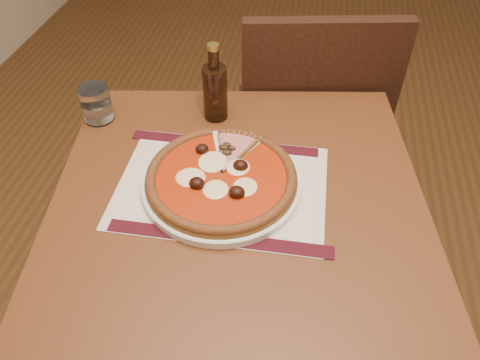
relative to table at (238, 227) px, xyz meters
name	(u,v)px	position (x,y,z in m)	size (l,w,h in m)	color
table	(238,227)	(0.00, 0.00, 0.00)	(0.92, 0.92, 0.75)	brown
chair_far	(308,121)	(0.13, 0.58, -0.11)	(0.53, 0.53, 0.94)	black
placemat	(222,186)	(-0.04, 0.02, 0.10)	(0.45, 0.32, 0.00)	beige
plate	(222,183)	(-0.04, 0.02, 0.11)	(0.35, 0.35, 0.02)	white
pizza	(221,177)	(-0.04, 0.02, 0.13)	(0.33, 0.33, 0.04)	#8C5F21
ham_slice	(234,152)	(-0.03, 0.11, 0.13)	(0.11, 0.15, 0.02)	#8C5F21
water_glass	(96,104)	(-0.40, 0.21, 0.15)	(0.08, 0.08, 0.09)	white
bottle	(215,90)	(-0.11, 0.27, 0.18)	(0.06, 0.06, 0.20)	black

